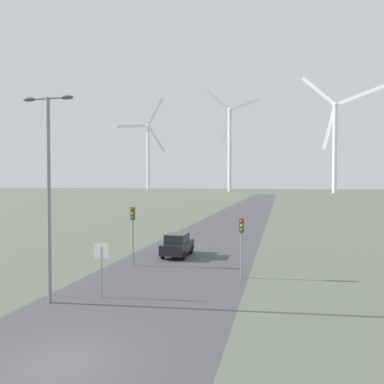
% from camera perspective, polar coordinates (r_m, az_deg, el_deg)
% --- Properties ---
extents(ground_plane, '(600.00, 600.00, 0.00)m').
position_cam_1_polar(ground_plane, '(14.12, -19.16, -23.49)').
color(ground_plane, '#5B6651').
extents(road_surface, '(10.00, 240.00, 0.01)m').
position_cam_1_polar(road_surface, '(59.46, 6.64, -4.16)').
color(road_surface, '#47474C').
rests_on(road_surface, ground).
extents(streetlamp, '(2.74, 0.32, 10.09)m').
position_cam_1_polar(streetlamp, '(19.51, -21.01, 2.41)').
color(streetlamp, gray).
rests_on(streetlamp, ground).
extents(stop_sign_near, '(0.81, 0.07, 2.82)m').
position_cam_1_polar(stop_sign_near, '(20.03, -13.66, -9.93)').
color(stop_sign_near, gray).
rests_on(stop_sign_near, ground).
extents(traffic_light_post_near_left, '(0.28, 0.33, 4.16)m').
position_cam_1_polar(traffic_light_post_near_left, '(26.84, -9.03, -4.67)').
color(traffic_light_post_near_left, gray).
rests_on(traffic_light_post_near_left, ground).
extents(traffic_light_post_near_right, '(0.28, 0.33, 3.72)m').
position_cam_1_polar(traffic_light_post_near_right, '(23.39, 7.58, -6.36)').
color(traffic_light_post_near_right, gray).
rests_on(traffic_light_post_near_right, ground).
extents(car_approaching, '(1.88, 4.10, 1.83)m').
position_cam_1_polar(car_approaching, '(30.13, -2.25, -8.06)').
color(car_approaching, black).
rests_on(car_approaching, ground).
extents(wind_turbine_far_left, '(34.14, 10.18, 67.20)m').
position_cam_1_polar(wind_turbine_far_left, '(277.32, -6.70, 6.42)').
color(wind_turbine_far_left, white).
rests_on(wind_turbine_far_left, ground).
extents(wind_turbine_left, '(31.42, 2.60, 60.65)m').
position_cam_1_polar(wind_turbine_left, '(223.96, 5.78, 7.57)').
color(wind_turbine_left, white).
rests_on(wind_turbine_left, ground).
extents(wind_turbine_center, '(38.04, 13.88, 62.03)m').
position_cam_1_polar(wind_turbine_center, '(207.15, 20.95, 7.77)').
color(wind_turbine_center, white).
rests_on(wind_turbine_center, ground).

